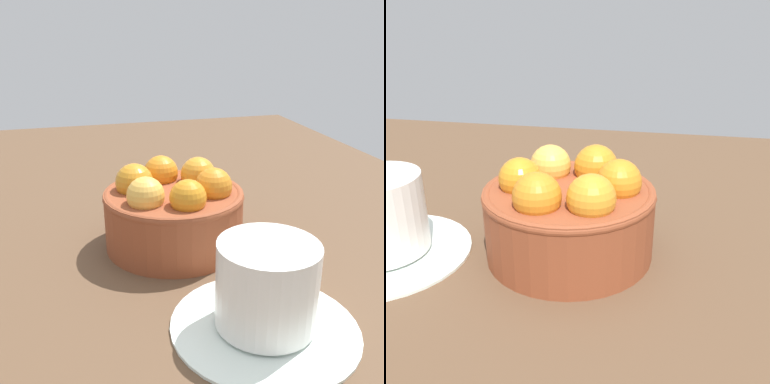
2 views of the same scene
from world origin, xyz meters
TOP-DOWN VIEW (x-y plane):
  - ground_plane at (0.00, 0.00)cm, footprint 141.02×93.92cm
  - terracotta_bowl at (0.03, 0.01)cm, footprint 16.49×16.49cm

SIDE VIEW (x-z plane):
  - ground_plane at x=0.00cm, z-range -3.57..0.00cm
  - terracotta_bowl at x=0.03cm, z-range -0.45..9.54cm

